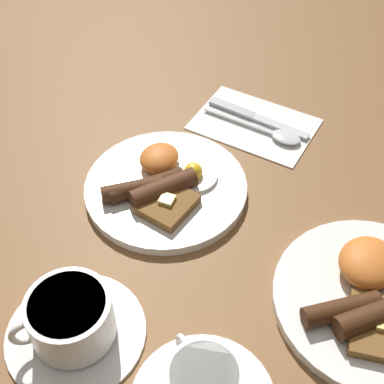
% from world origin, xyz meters
% --- Properties ---
extents(ground_plane, '(3.00, 3.00, 0.00)m').
position_xyz_m(ground_plane, '(0.00, 0.00, 0.00)').
color(ground_plane, brown).
extents(breakfast_plate_near, '(0.24, 0.24, 0.04)m').
position_xyz_m(breakfast_plate_near, '(0.00, -0.00, 0.01)').
color(breakfast_plate_near, white).
rests_on(breakfast_plate_near, ground_plane).
extents(breakfast_plate_far, '(0.25, 0.25, 0.05)m').
position_xyz_m(breakfast_plate_far, '(0.02, 0.33, 0.02)').
color(breakfast_plate_far, white).
rests_on(breakfast_plate_far, ground_plane).
extents(teacup_near, '(0.17, 0.17, 0.07)m').
position_xyz_m(teacup_near, '(0.25, 0.05, 0.03)').
color(teacup_near, white).
rests_on(teacup_near, ground_plane).
extents(napkin, '(0.15, 0.21, 0.01)m').
position_xyz_m(napkin, '(-0.21, 0.03, 0.00)').
color(napkin, white).
rests_on(napkin, ground_plane).
extents(knife, '(0.02, 0.19, 0.01)m').
position_xyz_m(knife, '(-0.22, 0.02, 0.01)').
color(knife, silver).
rests_on(knife, napkin).
extents(spoon, '(0.04, 0.18, 0.01)m').
position_xyz_m(spoon, '(-0.20, 0.08, 0.01)').
color(spoon, silver).
rests_on(spoon, napkin).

